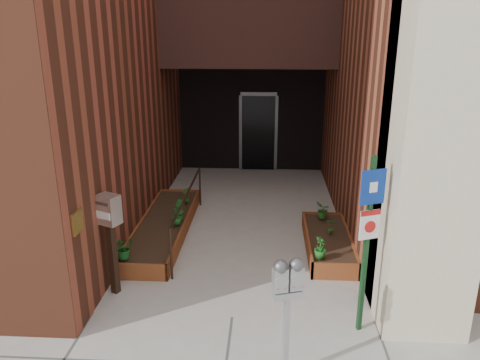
# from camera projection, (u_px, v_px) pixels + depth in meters

# --- Properties ---
(ground) EXTENTS (80.00, 80.00, 0.00)m
(ground) POSITION_uv_depth(u_px,v_px,m) (232.00, 317.00, 6.60)
(ground) COLOR #9E9991
(ground) RESTS_ON ground
(planter_left) EXTENTS (0.90, 3.60, 0.30)m
(planter_left) POSITION_uv_depth(u_px,v_px,m) (164.00, 228.00, 9.21)
(planter_left) COLOR brown
(planter_left) RESTS_ON ground
(planter_right) EXTENTS (0.80, 2.20, 0.30)m
(planter_right) POSITION_uv_depth(u_px,v_px,m) (328.00, 243.00, 8.55)
(planter_right) COLOR brown
(planter_right) RESTS_ON ground
(handrail) EXTENTS (0.04, 3.34, 0.90)m
(handrail) POSITION_uv_depth(u_px,v_px,m) (187.00, 200.00, 8.94)
(handrail) COLOR black
(handrail) RESTS_ON ground
(parking_meter) EXTENTS (0.36, 0.22, 1.54)m
(parking_meter) POSITION_uv_depth(u_px,v_px,m) (288.00, 288.00, 5.11)
(parking_meter) COLOR #A2A2A4
(parking_meter) RESTS_ON ground
(sign_post) EXTENTS (0.32, 0.14, 2.44)m
(sign_post) POSITION_uv_depth(u_px,v_px,m) (368.00, 228.00, 5.87)
(sign_post) COLOR #14381B
(sign_post) RESTS_ON ground
(payment_dropbox) EXTENTS (0.38, 0.34, 1.60)m
(payment_dropbox) POSITION_uv_depth(u_px,v_px,m) (110.00, 224.00, 6.87)
(payment_dropbox) COLOR black
(payment_dropbox) RESTS_ON ground
(shrub_left_a) EXTENTS (0.48, 0.48, 0.38)m
(shrub_left_a) POSITION_uv_depth(u_px,v_px,m) (123.00, 247.00, 7.59)
(shrub_left_a) COLOR #19581E
(shrub_left_a) RESTS_ON planter_left
(shrub_left_b) EXTENTS (0.29, 0.29, 0.39)m
(shrub_left_b) POSITION_uv_depth(u_px,v_px,m) (179.00, 210.00, 9.14)
(shrub_left_b) COLOR #1B6121
(shrub_left_b) RESTS_ON planter_left
(shrub_left_c) EXTENTS (0.26, 0.26, 0.35)m
(shrub_left_c) POSITION_uv_depth(u_px,v_px,m) (176.00, 216.00, 8.91)
(shrub_left_c) COLOR #1B5F1F
(shrub_left_c) RESTS_ON planter_left
(shrub_left_d) EXTENTS (0.25, 0.25, 0.33)m
(shrub_left_d) POSITION_uv_depth(u_px,v_px,m) (186.00, 195.00, 9.99)
(shrub_left_d) COLOR #255A19
(shrub_left_d) RESTS_ON planter_left
(shrub_right_a) EXTENTS (0.26, 0.26, 0.36)m
(shrub_right_a) POSITION_uv_depth(u_px,v_px,m) (320.00, 248.00, 7.61)
(shrub_right_a) COLOR #1C621D
(shrub_right_a) RESTS_ON planter_right
(shrub_right_b) EXTENTS (0.18, 0.18, 0.30)m
(shrub_right_b) POSITION_uv_depth(u_px,v_px,m) (331.00, 226.00, 8.51)
(shrub_right_b) COLOR #2B601B
(shrub_right_b) RESTS_ON planter_right
(shrub_right_c) EXTENTS (0.32, 0.32, 0.33)m
(shrub_right_c) POSITION_uv_depth(u_px,v_px,m) (323.00, 210.00, 9.19)
(shrub_right_c) COLOR #225E1A
(shrub_right_c) RESTS_ON planter_right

